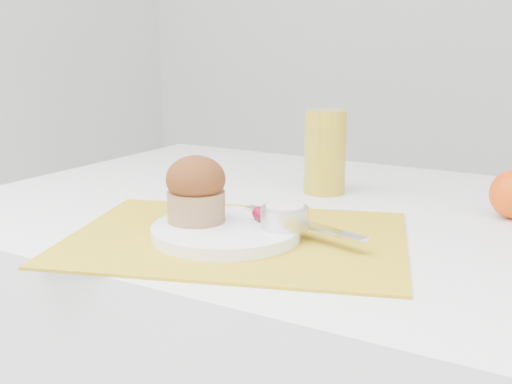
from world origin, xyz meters
The scene contains 9 objects.
placemat centered at (-0.05, -0.15, 0.75)m, with size 0.45×0.33×0.00m, color gold.
plate centered at (-0.06, -0.16, 0.76)m, with size 0.20×0.20×0.02m, color white.
ramekin centered at (0.01, -0.13, 0.78)m, with size 0.06×0.06×0.03m, color silver.
cream centered at (0.01, -0.13, 0.80)m, with size 0.05×0.05×0.01m, color silver.
raspberry_near centered at (-0.04, -0.11, 0.78)m, with size 0.02×0.02×0.02m, color #5E0218.
raspberry_far centered at (-0.03, -0.12, 0.78)m, with size 0.02×0.02×0.02m, color #590218.
butter_knife centered at (0.03, -0.11, 0.77)m, with size 0.22×0.02×0.01m, color silver.
juice_glass centered at (-0.06, 0.15, 0.82)m, with size 0.07×0.07×0.15m, color gold.
muffin centered at (-0.11, -0.17, 0.81)m, with size 0.08×0.08×0.09m.
Camera 1 is at (0.40, -0.86, 1.02)m, focal length 45.00 mm.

